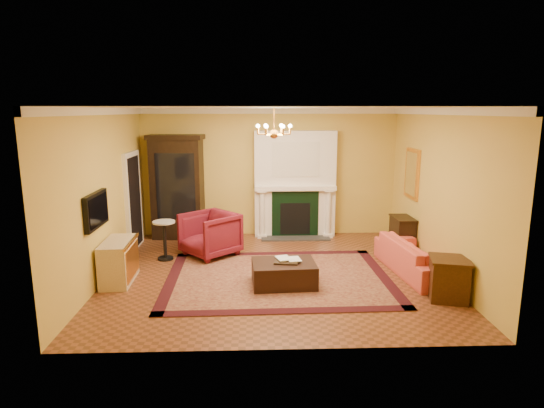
{
  "coord_description": "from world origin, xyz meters",
  "views": [
    {
      "loc": [
        -0.33,
        -7.97,
        2.95
      ],
      "look_at": [
        -0.02,
        0.3,
        1.25
      ],
      "focal_mm": 30.0,
      "sensor_mm": 36.0,
      "label": 1
    }
  ],
  "objects_px": {
    "china_cabinet": "(178,189)",
    "coral_sofa": "(416,252)",
    "pedestal_table": "(165,237)",
    "console_table": "(402,235)",
    "commode": "(119,261)",
    "wingback_armchair": "(210,232)",
    "end_table": "(449,280)",
    "leather_ottoman": "(284,273)"
  },
  "relations": [
    {
      "from": "wingback_armchair",
      "to": "commode",
      "type": "distance_m",
      "value": 2.03
    },
    {
      "from": "pedestal_table",
      "to": "commode",
      "type": "xyz_separation_m",
      "value": [
        -0.57,
        -1.18,
        -0.09
      ]
    },
    {
      "from": "end_table",
      "to": "console_table",
      "type": "distance_m",
      "value": 2.52
    },
    {
      "from": "wingback_armchair",
      "to": "end_table",
      "type": "distance_m",
      "value": 4.65
    },
    {
      "from": "china_cabinet",
      "to": "commode",
      "type": "distance_m",
      "value": 2.98
    },
    {
      "from": "pedestal_table",
      "to": "coral_sofa",
      "type": "xyz_separation_m",
      "value": [
        4.78,
        -0.94,
        -0.06
      ]
    },
    {
      "from": "commode",
      "to": "console_table",
      "type": "xyz_separation_m",
      "value": [
        5.51,
        1.56,
        -0.01
      ]
    },
    {
      "from": "china_cabinet",
      "to": "console_table",
      "type": "xyz_separation_m",
      "value": [
        4.92,
        -1.25,
        -0.8
      ]
    },
    {
      "from": "coral_sofa",
      "to": "console_table",
      "type": "height_order",
      "value": "coral_sofa"
    },
    {
      "from": "china_cabinet",
      "to": "console_table",
      "type": "distance_m",
      "value": 5.14
    },
    {
      "from": "coral_sofa",
      "to": "leather_ottoman",
      "type": "height_order",
      "value": "coral_sofa"
    },
    {
      "from": "china_cabinet",
      "to": "wingback_armchair",
      "type": "xyz_separation_m",
      "value": [
        0.87,
        -1.4,
        -0.66
      ]
    },
    {
      "from": "pedestal_table",
      "to": "commode",
      "type": "distance_m",
      "value": 1.32
    },
    {
      "from": "china_cabinet",
      "to": "console_table",
      "type": "relative_size",
      "value": 3.21
    },
    {
      "from": "coral_sofa",
      "to": "wingback_armchair",
      "type": "bearing_deg",
      "value": 66.86
    },
    {
      "from": "end_table",
      "to": "commode",
      "type": "bearing_deg",
      "value": 169.96
    },
    {
      "from": "leather_ottoman",
      "to": "coral_sofa",
      "type": "bearing_deg",
      "value": 8.61
    },
    {
      "from": "wingback_armchair",
      "to": "pedestal_table",
      "type": "xyz_separation_m",
      "value": [
        -0.88,
        -0.22,
        -0.04
      ]
    },
    {
      "from": "commode",
      "to": "leather_ottoman",
      "type": "height_order",
      "value": "commode"
    },
    {
      "from": "leather_ottoman",
      "to": "commode",
      "type": "bearing_deg",
      "value": 170.84
    },
    {
      "from": "pedestal_table",
      "to": "leather_ottoman",
      "type": "bearing_deg",
      "value": -32.52
    },
    {
      "from": "coral_sofa",
      "to": "end_table",
      "type": "xyz_separation_m",
      "value": [
        0.09,
        -1.21,
        -0.08
      ]
    },
    {
      "from": "pedestal_table",
      "to": "leather_ottoman",
      "type": "xyz_separation_m",
      "value": [
        2.3,
        -1.47,
        -0.25
      ]
    },
    {
      "from": "coral_sofa",
      "to": "end_table",
      "type": "distance_m",
      "value": 1.22
    },
    {
      "from": "china_cabinet",
      "to": "commode",
      "type": "bearing_deg",
      "value": -96.66
    },
    {
      "from": "china_cabinet",
      "to": "leather_ottoman",
      "type": "xyz_separation_m",
      "value": [
        2.29,
        -3.09,
        -0.94
      ]
    },
    {
      "from": "pedestal_table",
      "to": "coral_sofa",
      "type": "height_order",
      "value": "coral_sofa"
    },
    {
      "from": "china_cabinet",
      "to": "wingback_armchair",
      "type": "distance_m",
      "value": 1.77
    },
    {
      "from": "china_cabinet",
      "to": "coral_sofa",
      "type": "relative_size",
      "value": 1.11
    },
    {
      "from": "wingback_armchair",
      "to": "commode",
      "type": "xyz_separation_m",
      "value": [
        -1.45,
        -1.41,
        -0.13
      ]
    },
    {
      "from": "console_table",
      "to": "coral_sofa",
      "type": "bearing_deg",
      "value": -98.18
    },
    {
      "from": "end_table",
      "to": "leather_ottoman",
      "type": "xyz_separation_m",
      "value": [
        -2.57,
        0.68,
        -0.11
      ]
    },
    {
      "from": "china_cabinet",
      "to": "leather_ottoman",
      "type": "bearing_deg",
      "value": -48.34
    },
    {
      "from": "pedestal_table",
      "to": "commode",
      "type": "height_order",
      "value": "pedestal_table"
    },
    {
      "from": "pedestal_table",
      "to": "coral_sofa",
      "type": "relative_size",
      "value": 0.38
    },
    {
      "from": "china_cabinet",
      "to": "console_table",
      "type": "height_order",
      "value": "china_cabinet"
    },
    {
      "from": "pedestal_table",
      "to": "leather_ottoman",
      "type": "relative_size",
      "value": 0.75
    },
    {
      "from": "wingback_armchair",
      "to": "commode",
      "type": "bearing_deg",
      "value": -88.32
    },
    {
      "from": "wingback_armchair",
      "to": "leather_ottoman",
      "type": "height_order",
      "value": "wingback_armchair"
    },
    {
      "from": "wingback_armchair",
      "to": "end_table",
      "type": "height_order",
      "value": "wingback_armchair"
    },
    {
      "from": "commode",
      "to": "coral_sofa",
      "type": "distance_m",
      "value": 5.36
    },
    {
      "from": "console_table",
      "to": "china_cabinet",
      "type": "bearing_deg",
      "value": 164.29
    }
  ]
}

